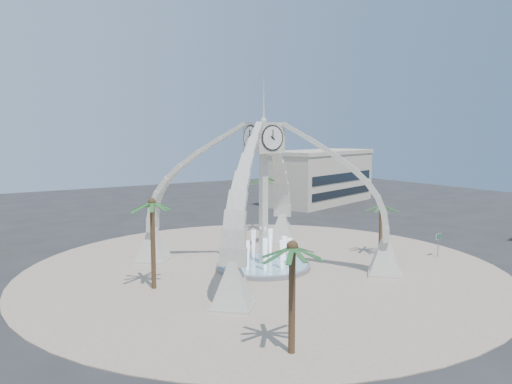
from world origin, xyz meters
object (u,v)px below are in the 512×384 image
fountain (263,265)px  clock_tower (264,193)px  palm_south (292,248)px  palm_east (381,206)px  palm_west (152,204)px  street_sign (438,240)px  palm_north (265,178)px

fountain → clock_tower: bearing=-90.0°
clock_tower → palm_south: (-7.88, -14.48, -0.86)m
clock_tower → palm_east: 12.05m
palm_west → palm_south: size_ratio=1.12×
clock_tower → palm_west: bearing=-178.3°
clock_tower → fountain: bearing=90.0°
fountain → street_sign: bearing=-19.6°
palm_east → street_sign: 6.06m
street_sign → palm_north: bearing=102.6°
palm_west → street_sign: (25.58, -5.28, -4.71)m
clock_tower → fountain: size_ratio=2.24×
palm_east → palm_north: size_ratio=0.76×
palm_east → palm_south: palm_south is taller
palm_north → clock_tower: bearing=-124.4°
fountain → palm_south: size_ratio=1.24×
palm_north → palm_west: bearing=-144.7°
palm_north → palm_east: bearing=-79.5°
palm_east → street_sign: bearing=-40.8°
palm_west → palm_north: (18.80, 13.32, -0.08)m
palm_west → street_sign: 26.54m
street_sign → clock_tower: bearing=153.0°
palm_east → palm_south: (-19.60, -12.33, 0.92)m
clock_tower → palm_north: (8.91, 13.03, -0.20)m
palm_east → palm_north: 15.51m
palm_north → street_sign: (6.78, -18.60, -4.63)m
palm_west → palm_north: 23.04m
clock_tower → palm_east: bearing=-10.4°
palm_north → street_sign: 20.33m
clock_tower → palm_north: size_ratio=2.51×
clock_tower → palm_west: clock_tower is taller
street_sign → palm_east: bearing=131.7°
clock_tower → palm_east: size_ratio=3.31×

